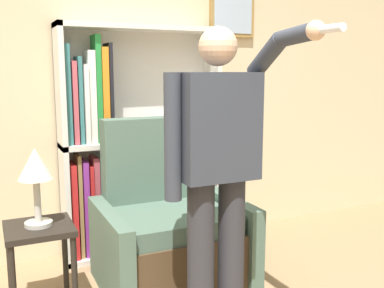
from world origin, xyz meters
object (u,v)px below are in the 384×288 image
object	(u,v)px
armchair	(169,231)
side_table	(40,243)
bookcase	(120,147)
table_lamp	(36,170)
person_standing	(218,164)

from	to	relation	value
armchair	side_table	size ratio (longest dim) A/B	2.05
bookcase	table_lamp	distance (m)	0.99
side_table	table_lamp	world-z (taller)	table_lamp
person_standing	side_table	distance (m)	1.20
person_standing	armchair	bearing A→B (deg)	90.33
armchair	table_lamp	bearing A→B (deg)	-174.69
bookcase	side_table	world-z (taller)	bookcase
armchair	side_table	bearing A→B (deg)	-174.69
side_table	table_lamp	bearing A→B (deg)	-90.00
bookcase	table_lamp	size ratio (longest dim) A/B	3.84
armchair	person_standing	distance (m)	0.94
side_table	person_standing	bearing A→B (deg)	-35.91
bookcase	armchair	world-z (taller)	bookcase
bookcase	person_standing	distance (m)	1.34
armchair	bookcase	bearing A→B (deg)	104.62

